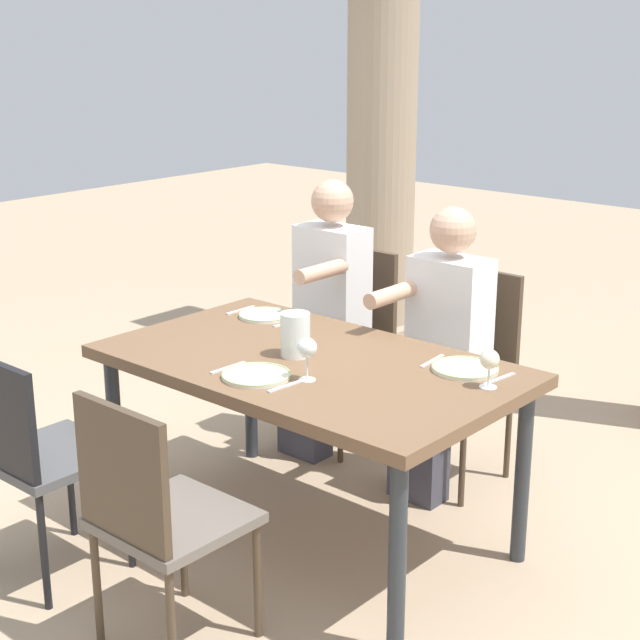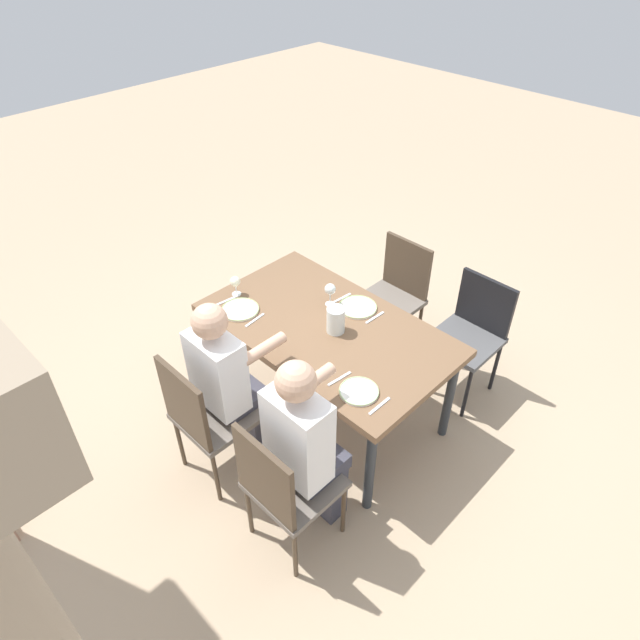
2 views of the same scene
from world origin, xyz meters
name	(u,v)px [view 2 (image 2 of 2)]	position (x,y,z in m)	size (l,w,h in m)	color
ground_plane	(326,408)	(0.00, 0.00, 0.00)	(16.00, 16.00, 0.00)	tan
dining_table	(327,335)	(0.00, 0.00, 0.70)	(1.63, 0.96, 0.77)	brown
chair_west_north	(283,485)	(-0.56, 0.91, 0.54)	(0.44, 0.44, 0.96)	#6A6158
chair_west_south	(472,330)	(-0.56, -0.90, 0.53)	(0.44, 0.44, 0.90)	#4F4F50
chair_mid_north	(205,414)	(0.13, 0.91, 0.55)	(0.44, 0.44, 0.96)	#6A6158
chair_mid_south	(396,291)	(0.13, -0.90, 0.52)	(0.44, 0.44, 0.91)	#6A6158
diner_woman_green	(307,445)	(-0.55, 0.73, 0.71)	(0.35, 0.49, 1.32)	#3F3F4C
diner_man_white	(229,381)	(0.13, 0.71, 0.69)	(0.35, 0.49, 1.28)	#3F3F4C
plate_0	(359,391)	(-0.53, 0.30, 0.78)	(0.23, 0.23, 0.02)	white
fork_0	(379,406)	(-0.68, 0.30, 0.77)	(0.02, 0.17, 0.01)	silver
spoon_0	(339,379)	(-0.38, 0.30, 0.77)	(0.02, 0.17, 0.01)	silver
plate_1	(358,307)	(-0.01, -0.28, 0.78)	(0.26, 0.26, 0.02)	silver
wine_glass_1	(330,290)	(0.15, -0.18, 0.89)	(0.08, 0.08, 0.16)	white
fork_1	(375,318)	(-0.16, -0.28, 0.77)	(0.02, 0.17, 0.01)	silver
spoon_1	(341,298)	(0.14, -0.28, 0.77)	(0.02, 0.17, 0.01)	silver
plate_2	(240,310)	(0.53, 0.29, 0.78)	(0.25, 0.25, 0.02)	silver
wine_glass_2	(235,282)	(0.69, 0.19, 0.87)	(0.07, 0.07, 0.14)	white
fork_2	(255,320)	(0.38, 0.29, 0.77)	(0.02, 0.17, 0.01)	silver
spoon_2	(226,301)	(0.68, 0.29, 0.77)	(0.02, 0.17, 0.01)	silver
water_pitcher	(336,321)	(-0.07, -0.01, 0.85)	(0.12, 0.12, 0.18)	white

